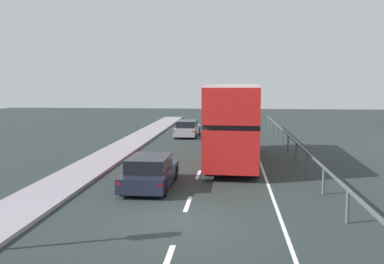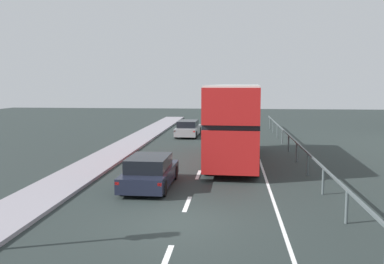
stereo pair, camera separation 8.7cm
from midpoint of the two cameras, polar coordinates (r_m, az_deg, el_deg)
The scene contains 7 objects.
ground_plane at distance 13.84m, azimuth -1.33°, elevation -12.03°, with size 75.79×120.00×0.10m, color #242D2B.
near_sidewalk_kerb at distance 15.50m, azimuth -22.94°, elevation -10.04°, with size 2.25×80.00×0.14m, color gray.
lane_paint_markings at distance 21.75m, azimuth 6.77°, elevation -5.04°, with size 3.30×46.00×0.01m.
bridge_side_railing at distance 22.58m, azimuth 14.65°, elevation -2.48°, with size 0.10×42.00×1.11m.
double_decker_bus_red at distance 23.54m, azimuth 5.93°, elevation 1.47°, with size 3.01×10.40×4.27m.
hatchback_car_near at distance 18.03m, azimuth -5.54°, elevation -5.37°, with size 1.90×4.38×1.34m.
sedan_car_ahead at distance 34.95m, azimuth -0.44°, elevation 0.45°, with size 1.86×4.41×1.32m.
Camera 2 is at (1.62, -13.02, 4.36)m, focal length 39.76 mm.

